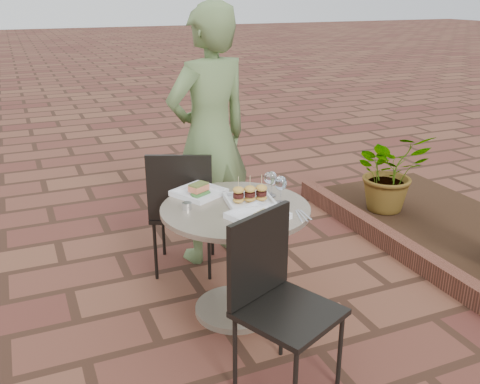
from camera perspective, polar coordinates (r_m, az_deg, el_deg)
name	(u,v)px	position (r m, az deg, el deg)	size (l,w,h in m)	color
ground	(225,327)	(3.39, -1.57, -14.23)	(60.00, 60.00, 0.00)	brown
cafe_table	(236,244)	(3.30, -0.48, -5.54)	(0.90, 0.90, 0.73)	gray
chair_far	(182,203)	(3.77, -6.20, -1.16)	(0.58, 0.58, 0.93)	black
chair_near	(275,289)	(2.71, 3.73, -10.27)	(0.58, 0.58, 0.93)	black
diner	(210,138)	(3.90, -3.25, 5.79)	(0.69, 0.45, 1.89)	#556D3C
plate_salmon	(199,192)	(3.39, -4.40, 0.05)	(0.37, 0.37, 0.07)	white
plate_sliders	(250,197)	(3.23, 1.07, -0.59)	(0.32, 0.32, 0.18)	white
plate_tuna	(258,216)	(3.03, 1.91, -2.54)	(0.36, 0.36, 0.03)	white
wine_glass_right	(281,184)	(3.23, 4.37, 0.87)	(0.07, 0.07, 0.17)	white
wine_glass_mid	(269,178)	(3.37, 3.09, 1.46)	(0.06, 0.06, 0.15)	white
wine_glass_far	(272,179)	(3.33, 3.41, 1.42)	(0.07, 0.07, 0.16)	white
steel_ramekin	(187,206)	(3.17, -5.68, -1.50)	(0.06, 0.06, 0.04)	silver
cutlery_set	(302,216)	(3.09, 6.67, -2.51)	(0.08, 0.18, 0.00)	silver
planter_curb	(404,250)	(4.32, 17.10, -5.92)	(0.12, 3.00, 0.15)	brown
mulch_bed	(472,240)	(4.79, 23.53, -4.68)	(1.30, 3.00, 0.06)	black
potted_plant_a	(390,171)	(4.99, 15.70, 2.17)	(0.66, 0.57, 0.73)	#33662D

